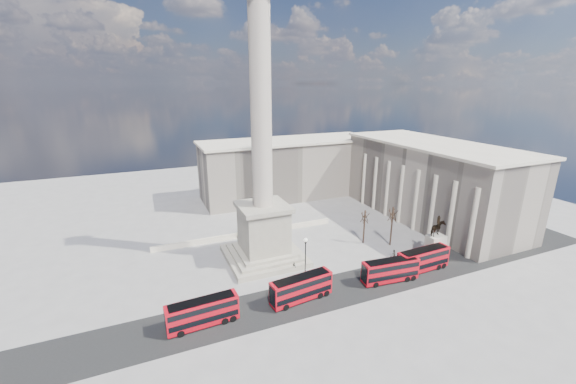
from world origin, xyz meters
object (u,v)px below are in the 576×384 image
(pedestrian_walking, at_px, (391,260))
(red_bus_b, at_px, (302,288))
(red_bus_a, at_px, (203,312))
(red_bus_d, at_px, (423,259))
(pedestrian_standing, at_px, (394,254))
(nelsons_column, at_px, (263,194))
(pedestrian_crossing, at_px, (294,267))
(red_bus_c, at_px, (391,270))
(victorian_lamp, at_px, (305,254))
(equestrian_statue, at_px, (436,243))

(pedestrian_walking, bearing_deg, red_bus_b, -174.64)
(red_bus_a, distance_m, red_bus_d, 38.64)
(red_bus_d, height_order, pedestrian_standing, red_bus_d)
(nelsons_column, xyz_separation_m, red_bus_b, (0.79, -15.20, -10.79))
(nelsons_column, xyz_separation_m, pedestrian_walking, (20.66, -11.50, -12.08))
(red_bus_d, xyz_separation_m, pedestrian_standing, (-1.61, 5.90, -1.34))
(pedestrian_crossing, bearing_deg, pedestrian_standing, -109.59)
(pedestrian_crossing, bearing_deg, red_bus_c, -136.23)
(nelsons_column, relative_size, victorian_lamp, 6.93)
(equestrian_statue, relative_size, pedestrian_standing, 5.23)
(nelsons_column, distance_m, red_bus_c, 25.67)
(pedestrian_crossing, bearing_deg, pedestrian_walking, -116.91)
(nelsons_column, bearing_deg, equestrian_statue, -22.60)
(nelsons_column, relative_size, red_bus_b, 4.89)
(red_bus_c, xyz_separation_m, pedestrian_walking, (3.84, 4.58, -1.25))
(red_bus_a, distance_m, equestrian_statue, 44.30)
(red_bus_a, xyz_separation_m, pedestrian_crossing, (17.48, 8.71, -1.26))
(pedestrian_walking, bearing_deg, pedestrian_crossing, 159.13)
(red_bus_c, relative_size, pedestrian_standing, 6.07)
(nelsons_column, xyz_separation_m, red_bus_c, (16.82, -16.08, -10.83))
(nelsons_column, relative_size, red_bus_a, 5.05)
(red_bus_b, distance_m, red_bus_c, 16.06)
(victorian_lamp, height_order, pedestrian_walking, victorian_lamp)
(equestrian_statue, bearing_deg, pedestrian_walking, 173.87)
(pedestrian_walking, xyz_separation_m, pedestrian_crossing, (-17.33, 4.87, -0.02))
(equestrian_statue, bearing_deg, pedestrian_standing, 157.32)
(red_bus_d, bearing_deg, pedestrian_standing, 103.15)
(red_bus_b, relative_size, victorian_lamp, 1.42)
(pedestrian_crossing, bearing_deg, red_bus_d, -123.74)
(red_bus_c, xyz_separation_m, red_bus_d, (7.67, 0.68, 0.08))
(equestrian_statue, bearing_deg, red_bus_a, -176.33)
(red_bus_b, xyz_separation_m, pedestrian_crossing, (2.54, 8.56, -1.31))
(red_bus_a, relative_size, equestrian_statue, 1.15)
(red_bus_a, height_order, red_bus_d, red_bus_d)
(red_bus_b, distance_m, pedestrian_standing, 22.85)
(nelsons_column, bearing_deg, pedestrian_standing, -22.57)
(red_bus_a, relative_size, pedestrian_standing, 6.01)
(red_bus_a, xyz_separation_m, red_bus_d, (38.64, -0.07, 0.09))
(pedestrian_walking, bearing_deg, pedestrian_standing, 36.64)
(red_bus_b, height_order, victorian_lamp, victorian_lamp)
(red_bus_d, xyz_separation_m, victorian_lamp, (-20.19, 6.28, 2.07))
(red_bus_c, distance_m, equestrian_statue, 13.74)
(red_bus_c, height_order, pedestrian_walking, red_bus_c)
(red_bus_c, relative_size, equestrian_statue, 1.16)
(red_bus_a, relative_size, pedestrian_crossing, 6.06)
(pedestrian_standing, bearing_deg, equestrian_statue, 145.24)
(red_bus_b, relative_size, red_bus_c, 1.02)
(pedestrian_walking, bearing_deg, nelsons_column, 145.71)
(red_bus_a, height_order, red_bus_c, red_bus_c)
(nelsons_column, distance_m, red_bus_b, 18.66)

